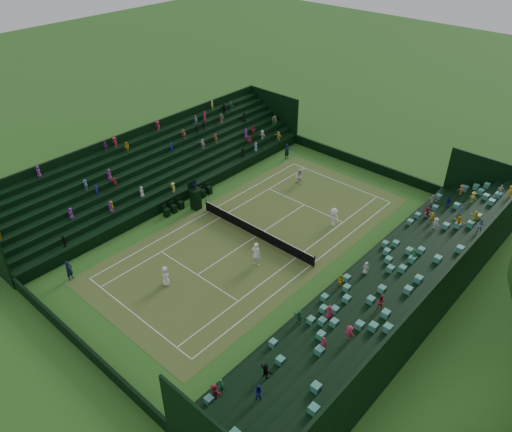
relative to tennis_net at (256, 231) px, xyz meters
The scene contains 17 objects.
ground 0.53m from the tennis_net, ahead, with size 160.00×160.00×0.00m, color #2F6921.
court_surface 0.52m from the tennis_net, ahead, with size 12.97×26.77×0.01m, color #306622.
perimeter_wall_north 15.89m from the tennis_net, 90.00° to the left, with size 17.17×0.20×1.00m, color black.
perimeter_wall_south 15.89m from the tennis_net, 90.00° to the right, with size 17.17×0.20×1.00m, color black.
perimeter_wall_east 8.49m from the tennis_net, ahead, with size 0.20×31.77×1.00m, color black.
perimeter_wall_west 8.49m from the tennis_net, behind, with size 0.20×31.77×1.00m, color black.
north_grandstand 12.70m from the tennis_net, ahead, with size 6.60×32.00×4.90m.
south_grandstand 12.70m from the tennis_net, behind, with size 6.60×32.00×4.90m.
tennis_net is the anchor object (origin of this frame).
umpire_chair 6.75m from the tennis_net, behind, with size 0.93×0.93×2.91m.
courtside_chairs 7.72m from the tennis_net, behind, with size 0.47×5.45×1.03m.
player_near_west 8.62m from the tennis_net, 95.79° to the right, with size 0.78×0.51×1.59m, color white.
player_near_east 3.59m from the tennis_net, 48.00° to the right, with size 0.74×0.49×2.03m, color white.
player_far_west 9.37m from the tennis_net, 106.25° to the left, with size 0.77×0.60×1.59m, color silver.
player_far_east 6.63m from the tennis_net, 56.35° to the left, with size 1.05×0.61×1.62m, color white.
line_judge_north 14.06m from the tennis_net, 118.84° to the left, with size 0.60×0.39×1.64m, color black.
line_judge_south 14.30m from the tennis_net, 116.84° to the right, with size 0.58×0.38×1.58m, color black.
Camera 1 is at (21.75, -24.22, 23.79)m, focal length 35.00 mm.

